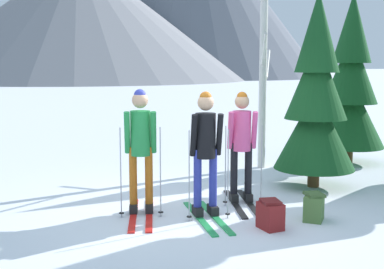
# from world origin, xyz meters

# --- Properties ---
(ground_plane) EXTENTS (400.00, 400.00, 0.00)m
(ground_plane) POSITION_xyz_m (0.00, 0.00, 0.00)
(ground_plane) COLOR white
(skier_in_green) EXTENTS (0.61, 1.62, 1.75)m
(skier_in_green) POSITION_xyz_m (-0.67, 0.15, 0.99)
(skier_in_green) COLOR red
(skier_in_green) RESTS_ON ground
(skier_in_black) EXTENTS (0.61, 1.64, 1.73)m
(skier_in_black) POSITION_xyz_m (0.19, -0.14, 0.98)
(skier_in_black) COLOR green
(skier_in_black) RESTS_ON ground
(skier_in_pink) EXTENTS (0.61, 1.61, 1.69)m
(skier_in_pink) POSITION_xyz_m (0.88, 0.48, 0.95)
(skier_in_pink) COLOR black
(skier_in_pink) RESTS_ON ground
(pine_tree_near) EXTENTS (1.48, 1.48, 3.58)m
(pine_tree_near) POSITION_xyz_m (4.00, 3.20, 1.64)
(pine_tree_near) COLOR #51381E
(pine_tree_near) RESTS_ON ground
(pine_tree_far) EXTENTS (1.37, 1.37, 3.31)m
(pine_tree_far) POSITION_xyz_m (2.38, 1.23, 1.51)
(pine_tree_far) COLOR #51381E
(pine_tree_far) RESTS_ON ground
(birch_tree_tall) EXTENTS (0.65, 1.58, 3.58)m
(birch_tree_tall) POSITION_xyz_m (2.03, 3.02, 1.82)
(birch_tree_tall) COLOR silver
(birch_tree_tall) RESTS_ON ground
(backpack_on_snow_front) EXTENTS (0.31, 0.37, 0.38)m
(backpack_on_snow_front) POSITION_xyz_m (0.89, -0.87, 0.19)
(backpack_on_snow_front) COLOR maroon
(backpack_on_snow_front) RESTS_ON ground
(backpack_on_snow_beside) EXTENTS (0.37, 0.40, 0.38)m
(backpack_on_snow_beside) POSITION_xyz_m (1.59, -0.62, 0.19)
(backpack_on_snow_beside) COLOR #4C7238
(backpack_on_snow_beside) RESTS_ON ground
(mountain_ridge_distant) EXTENTS (83.70, 54.33, 26.75)m
(mountain_ridge_distant) POSITION_xyz_m (-2.90, 69.22, 10.64)
(mountain_ridge_distant) COLOR slate
(mountain_ridge_distant) RESTS_ON ground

